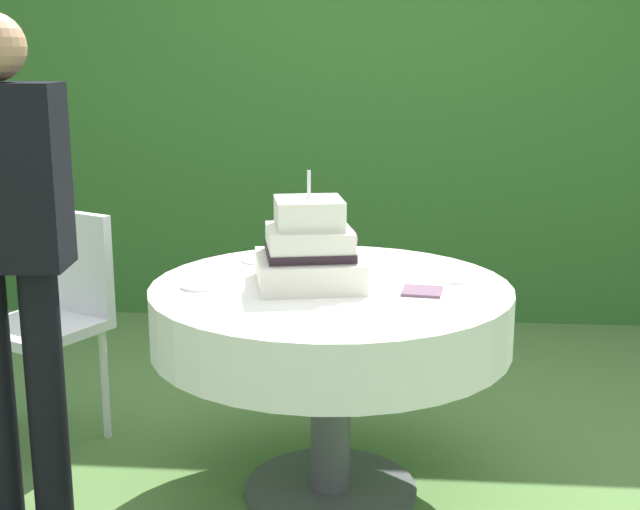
{
  "coord_description": "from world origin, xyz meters",
  "views": [
    {
      "loc": [
        0.2,
        -2.72,
        1.48
      ],
      "look_at": [
        -0.04,
        0.0,
        0.84
      ],
      "focal_mm": 48.39,
      "sensor_mm": 36.0,
      "label": 1
    }
  ],
  "objects_px": {
    "napkin_stack": "(422,291)",
    "cake_table": "(331,319)",
    "wedding_cake": "(310,250)",
    "serving_plate_far": "(262,259)",
    "garden_chair": "(55,305)",
    "serving_plate_left": "(200,286)",
    "serving_plate_near": "(455,278)",
    "standing_person": "(8,242)"
  },
  "relations": [
    {
      "from": "serving_plate_far",
      "to": "garden_chair",
      "type": "bearing_deg",
      "value": 176.52
    },
    {
      "from": "serving_plate_near",
      "to": "serving_plate_left",
      "type": "distance_m",
      "value": 0.85
    },
    {
      "from": "serving_plate_far",
      "to": "wedding_cake",
      "type": "bearing_deg",
      "value": -56.07
    },
    {
      "from": "wedding_cake",
      "to": "serving_plate_far",
      "type": "height_order",
      "value": "wedding_cake"
    },
    {
      "from": "standing_person",
      "to": "serving_plate_far",
      "type": "bearing_deg",
      "value": 40.7
    },
    {
      "from": "garden_chair",
      "to": "serving_plate_near",
      "type": "bearing_deg",
      "value": -10.05
    },
    {
      "from": "cake_table",
      "to": "standing_person",
      "type": "distance_m",
      "value": 1.04
    },
    {
      "from": "wedding_cake",
      "to": "serving_plate_near",
      "type": "bearing_deg",
      "value": 10.83
    },
    {
      "from": "serving_plate_far",
      "to": "serving_plate_left",
      "type": "height_order",
      "value": "same"
    },
    {
      "from": "serving_plate_near",
      "to": "napkin_stack",
      "type": "distance_m",
      "value": 0.2
    },
    {
      "from": "serving_plate_near",
      "to": "cake_table",
      "type": "bearing_deg",
      "value": -166.69
    },
    {
      "from": "wedding_cake",
      "to": "serving_plate_far",
      "type": "relative_size",
      "value": 2.73
    },
    {
      "from": "wedding_cake",
      "to": "standing_person",
      "type": "xyz_separation_m",
      "value": [
        -0.89,
        -0.28,
        0.07
      ]
    },
    {
      "from": "wedding_cake",
      "to": "serving_plate_far",
      "type": "distance_m",
      "value": 0.39
    },
    {
      "from": "serving_plate_left",
      "to": "serving_plate_near",
      "type": "bearing_deg",
      "value": 11.08
    },
    {
      "from": "cake_table",
      "to": "garden_chair",
      "type": "relative_size",
      "value": 1.33
    },
    {
      "from": "serving_plate_near",
      "to": "serving_plate_far",
      "type": "relative_size",
      "value": 0.8
    },
    {
      "from": "serving_plate_left",
      "to": "garden_chair",
      "type": "distance_m",
      "value": 0.82
    },
    {
      "from": "wedding_cake",
      "to": "serving_plate_left",
      "type": "xyz_separation_m",
      "value": [
        -0.35,
        -0.07,
        -0.11
      ]
    },
    {
      "from": "napkin_stack",
      "to": "garden_chair",
      "type": "relative_size",
      "value": 0.14
    },
    {
      "from": "serving_plate_left",
      "to": "standing_person",
      "type": "relative_size",
      "value": 0.08
    },
    {
      "from": "napkin_stack",
      "to": "cake_table",
      "type": "bearing_deg",
      "value": 167.12
    },
    {
      "from": "wedding_cake",
      "to": "serving_plate_near",
      "type": "height_order",
      "value": "wedding_cake"
    },
    {
      "from": "garden_chair",
      "to": "wedding_cake",
      "type": "bearing_deg",
      "value": -19.24
    },
    {
      "from": "serving_plate_far",
      "to": "garden_chair",
      "type": "relative_size",
      "value": 0.17
    },
    {
      "from": "napkin_stack",
      "to": "wedding_cake",
      "type": "bearing_deg",
      "value": 168.64
    },
    {
      "from": "serving_plate_far",
      "to": "napkin_stack",
      "type": "bearing_deg",
      "value": -33.71
    },
    {
      "from": "cake_table",
      "to": "standing_person",
      "type": "bearing_deg",
      "value": -163.99
    },
    {
      "from": "wedding_cake",
      "to": "serving_plate_far",
      "type": "xyz_separation_m",
      "value": [
        -0.21,
        0.31,
        -0.11
      ]
    },
    {
      "from": "standing_person",
      "to": "wedding_cake",
      "type": "bearing_deg",
      "value": 17.48
    },
    {
      "from": "cake_table",
      "to": "serving_plate_left",
      "type": "relative_size",
      "value": 9.74
    },
    {
      "from": "serving_plate_far",
      "to": "serving_plate_near",
      "type": "bearing_deg",
      "value": -17.54
    },
    {
      "from": "garden_chair",
      "to": "serving_plate_far",
      "type": "bearing_deg",
      "value": -3.48
    },
    {
      "from": "cake_table",
      "to": "serving_plate_far",
      "type": "xyz_separation_m",
      "value": [
        -0.27,
        0.31,
        0.12
      ]
    },
    {
      "from": "serving_plate_left",
      "to": "garden_chair",
      "type": "relative_size",
      "value": 0.14
    },
    {
      "from": "wedding_cake",
      "to": "garden_chair",
      "type": "bearing_deg",
      "value": 160.76
    },
    {
      "from": "standing_person",
      "to": "napkin_stack",
      "type": "bearing_deg",
      "value": 9.39
    },
    {
      "from": "serving_plate_far",
      "to": "standing_person",
      "type": "distance_m",
      "value": 0.92
    },
    {
      "from": "serving_plate_far",
      "to": "napkin_stack",
      "type": "xyz_separation_m",
      "value": [
        0.57,
        -0.38,
        -0.0
      ]
    },
    {
      "from": "cake_table",
      "to": "serving_plate_far",
      "type": "height_order",
      "value": "serving_plate_far"
    },
    {
      "from": "cake_table",
      "to": "standing_person",
      "type": "relative_size",
      "value": 0.74
    },
    {
      "from": "garden_chair",
      "to": "standing_person",
      "type": "height_order",
      "value": "standing_person"
    }
  ]
}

